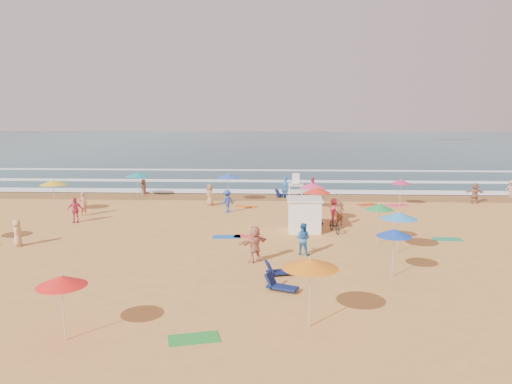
{
  "coord_description": "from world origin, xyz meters",
  "views": [
    {
      "loc": [
        -0.44,
        -31.2,
        7.56
      ],
      "look_at": [
        -2.08,
        6.0,
        1.5
      ],
      "focal_mm": 35.0,
      "sensor_mm": 36.0,
      "label": 1
    }
  ],
  "objects": [
    {
      "name": "ground",
      "position": [
        0.0,
        0.0,
        0.0
      ],
      "size": [
        220.0,
        220.0,
        0.0
      ],
      "primitive_type": "plane",
      "color": "gold",
      "rests_on": "ground"
    },
    {
      "name": "ocean",
      "position": [
        0.0,
        84.0,
        0.0
      ],
      "size": [
        220.0,
        140.0,
        0.18
      ],
      "primitive_type": "cube",
      "color": "#0C4756",
      "rests_on": "ground"
    },
    {
      "name": "wet_sand",
      "position": [
        0.0,
        12.5,
        0.01
      ],
      "size": [
        220.0,
        220.0,
        0.0
      ],
      "primitive_type": "plane",
      "color": "olive",
      "rests_on": "ground"
    },
    {
      "name": "surf_foam",
      "position": [
        0.0,
        21.32,
        0.1
      ],
      "size": [
        200.0,
        18.7,
        0.05
      ],
      "color": "white",
      "rests_on": "ground"
    },
    {
      "name": "cabana",
      "position": [
        1.27,
        -0.11,
        1.0
      ],
      "size": [
        2.0,
        2.0,
        2.0
      ],
      "primitive_type": "cube",
      "color": "white",
      "rests_on": "ground"
    },
    {
      "name": "cabana_roof",
      "position": [
        1.27,
        -0.11,
        2.06
      ],
      "size": [
        2.2,
        2.2,
        0.12
      ],
      "primitive_type": "cube",
      "color": "silver",
      "rests_on": "cabana"
    },
    {
      "name": "bicycle",
      "position": [
        3.17,
        -0.41,
        0.48
      ],
      "size": [
        1.0,
        1.91,
        0.95
      ],
      "primitive_type": "imported",
      "rotation": [
        0.0,
        0.0,
        0.21
      ],
      "color": "black",
      "rests_on": "ground"
    },
    {
      "name": "lifeguard_stand",
      "position": [
        1.05,
        9.64,
        1.05
      ],
      "size": [
        1.2,
        1.2,
        2.1
      ],
      "primitive_type": null,
      "color": "white",
      "rests_on": "ground"
    },
    {
      "name": "beach_umbrellas",
      "position": [
        0.96,
        0.72,
        2.13
      ],
      "size": [
        62.02,
        29.64,
        0.76
      ],
      "color": "orange",
      "rests_on": "ground"
    },
    {
      "name": "loungers",
      "position": [
        6.0,
        -1.52,
        0.17
      ],
      "size": [
        43.92,
        24.48,
        0.34
      ],
      "color": "#0F1B4D",
      "rests_on": "ground"
    },
    {
      "name": "towels",
      "position": [
        2.71,
        -1.46,
        0.01
      ],
      "size": [
        39.59,
        26.08,
        0.03
      ],
      "color": "red",
      "rests_on": "ground"
    },
    {
      "name": "beachgoers",
      "position": [
        0.12,
        3.34,
        0.83
      ],
      "size": [
        38.72,
        25.06,
        2.13
      ],
      "color": "#B57353",
      "rests_on": "ground"
    }
  ]
}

